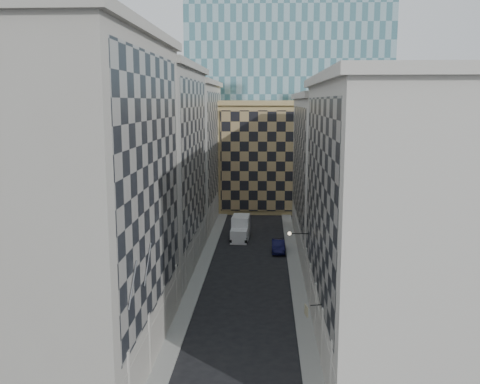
% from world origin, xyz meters
% --- Properties ---
extents(sidewalk_west, '(1.50, 100.00, 0.15)m').
position_xyz_m(sidewalk_west, '(-5.25, 30.00, 0.07)').
color(sidewalk_west, gray).
rests_on(sidewalk_west, ground).
extents(sidewalk_east, '(1.50, 100.00, 0.15)m').
position_xyz_m(sidewalk_east, '(5.25, 30.00, 0.07)').
color(sidewalk_east, gray).
rests_on(sidewalk_east, ground).
extents(bldg_left_a, '(10.80, 22.80, 23.70)m').
position_xyz_m(bldg_left_a, '(-10.88, 11.00, 11.82)').
color(bldg_left_a, '#9F998F').
rests_on(bldg_left_a, ground).
extents(bldg_left_b, '(10.80, 22.80, 22.70)m').
position_xyz_m(bldg_left_b, '(-10.88, 33.00, 11.32)').
color(bldg_left_b, gray).
rests_on(bldg_left_b, ground).
extents(bldg_left_c, '(10.80, 22.80, 21.70)m').
position_xyz_m(bldg_left_c, '(-10.88, 55.00, 10.83)').
color(bldg_left_c, '#9F998F').
rests_on(bldg_left_c, ground).
extents(bldg_right_a, '(10.80, 26.80, 20.70)m').
position_xyz_m(bldg_right_a, '(10.88, 15.00, 10.32)').
color(bldg_right_a, beige).
rests_on(bldg_right_a, ground).
extents(bldg_right_b, '(10.80, 28.80, 19.70)m').
position_xyz_m(bldg_right_b, '(10.89, 42.00, 9.85)').
color(bldg_right_b, beige).
rests_on(bldg_right_b, ground).
extents(tan_block, '(16.80, 14.80, 18.80)m').
position_xyz_m(tan_block, '(2.00, 67.90, 9.44)').
color(tan_block, tan).
rests_on(tan_block, ground).
extents(church_tower, '(7.20, 7.20, 51.50)m').
position_xyz_m(church_tower, '(0.00, 82.00, 26.95)').
color(church_tower, '#322D27').
rests_on(church_tower, ground).
extents(flagpoles_left, '(0.10, 6.33, 2.33)m').
position_xyz_m(flagpoles_left, '(-5.90, 6.00, 8.00)').
color(flagpoles_left, gray).
rests_on(flagpoles_left, ground).
extents(bracket_lamp, '(1.98, 0.36, 0.36)m').
position_xyz_m(bracket_lamp, '(4.38, 24.00, 6.20)').
color(bracket_lamp, black).
rests_on(bracket_lamp, ground).
extents(box_truck, '(2.55, 5.76, 3.11)m').
position_xyz_m(box_truck, '(-1.58, 45.31, 1.35)').
color(box_truck, white).
rests_on(box_truck, ground).
extents(dark_car, '(1.61, 4.60, 1.51)m').
position_xyz_m(dark_car, '(3.50, 39.14, 0.76)').
color(dark_car, '#0E0E34').
rests_on(dark_car, ground).
extents(shop_sign, '(1.25, 0.77, 0.86)m').
position_xyz_m(shop_sign, '(4.95, 10.82, 3.83)').
color(shop_sign, black).
rests_on(shop_sign, ground).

